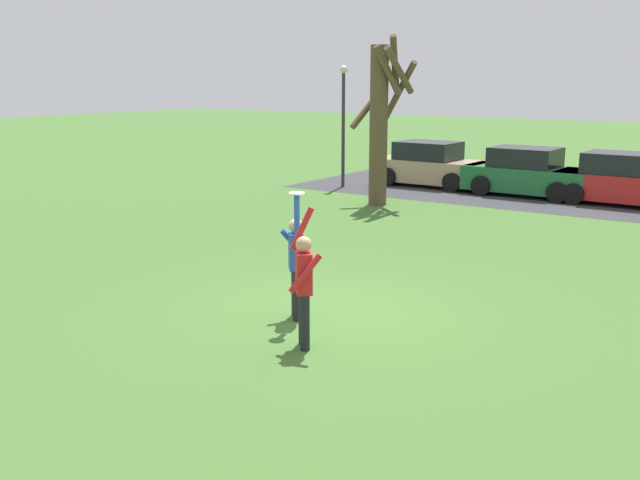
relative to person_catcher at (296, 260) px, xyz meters
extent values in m
plane|color=#426B2D|center=(0.27, 0.52, -0.98)|extent=(120.00, 120.00, 0.00)
cylinder|color=black|center=(-0.09, 0.10, -0.57)|extent=(0.14, 0.14, 0.82)
cylinder|color=black|center=(0.09, -0.10, -0.57)|extent=(0.14, 0.14, 0.82)
cube|color=#234CB2|center=(0.00, 0.00, 0.14)|extent=(0.40, 0.42, 0.60)
sphere|color=tan|center=(0.00, 0.00, 0.55)|extent=(0.23, 0.23, 0.23)
cylinder|color=#234CB2|center=(-0.15, 0.17, 0.19)|extent=(0.40, 0.37, 0.59)
cylinder|color=#234CB2|center=(0.15, -0.17, 0.77)|extent=(0.09, 0.09, 0.66)
cylinder|color=black|center=(0.96, -1.11, -0.57)|extent=(0.14, 0.14, 0.82)
cylinder|color=black|center=(0.79, -0.91, -0.57)|extent=(0.14, 0.14, 0.82)
cube|color=red|center=(0.87, -1.01, 0.14)|extent=(0.40, 0.42, 0.60)
sphere|color=tan|center=(0.87, -1.01, 0.55)|extent=(0.23, 0.23, 0.23)
cylinder|color=red|center=(1.02, -1.18, 0.19)|extent=(0.40, 0.37, 0.59)
cylinder|color=red|center=(0.73, -0.84, 0.74)|extent=(0.30, 0.27, 0.65)
cylinder|color=white|center=(0.15, -0.17, 1.11)|extent=(0.24, 0.24, 0.02)
cube|color=tan|center=(-4.81, 14.90, -0.43)|extent=(4.15, 1.91, 0.80)
cube|color=black|center=(-4.96, 14.90, 0.29)|extent=(2.14, 1.69, 0.64)
cylinder|color=black|center=(-3.52, 15.77, -0.65)|extent=(0.67, 0.24, 0.66)
cylinder|color=black|center=(-3.57, 13.95, -0.65)|extent=(0.67, 0.24, 0.66)
cylinder|color=black|center=(-6.06, 15.84, -0.65)|extent=(0.67, 0.24, 0.66)
cylinder|color=black|center=(-6.11, 14.02, -0.65)|extent=(0.67, 0.24, 0.66)
cube|color=#1E6633|center=(-1.15, 14.66, -0.43)|extent=(4.15, 1.91, 0.80)
cube|color=black|center=(-1.30, 14.67, 0.29)|extent=(2.14, 1.69, 0.64)
cylinder|color=black|center=(0.14, 15.54, -0.65)|extent=(0.67, 0.24, 0.66)
cylinder|color=black|center=(0.09, 13.72, -0.65)|extent=(0.67, 0.24, 0.66)
cylinder|color=black|center=(-2.40, 15.61, -0.65)|extent=(0.67, 0.24, 0.66)
cylinder|color=black|center=(-2.45, 13.78, -0.65)|extent=(0.67, 0.24, 0.66)
cube|color=red|center=(1.89, 14.59, -0.43)|extent=(4.15, 1.91, 0.80)
cube|color=black|center=(1.74, 14.59, 0.29)|extent=(2.14, 1.69, 0.64)
cylinder|color=black|center=(0.64, 15.53, -0.65)|extent=(0.67, 0.24, 0.66)
cylinder|color=black|center=(0.60, 13.71, -0.65)|extent=(0.67, 0.24, 0.66)
cube|color=#38383D|center=(1.69, 14.86, -0.98)|extent=(21.64, 6.40, 0.01)
cylinder|color=brown|center=(-4.41, 10.31, 1.41)|extent=(0.55, 0.55, 4.79)
cylinder|color=brown|center=(-3.99, 10.47, 3.33)|extent=(0.56, 1.05, 1.52)
cylinder|color=brown|center=(-3.73, 10.26, 3.07)|extent=(0.30, 1.51, 1.39)
cylinder|color=brown|center=(-4.04, 10.13, 3.07)|extent=(0.60, 0.98, 1.47)
cylinder|color=brown|center=(-4.94, 10.50, 1.93)|extent=(0.61, 1.26, 1.24)
cylinder|color=brown|center=(-4.09, 10.97, 2.45)|extent=(1.54, 0.88, 1.85)
cylinder|color=#2D2D33|center=(-7.30, 12.86, 1.02)|extent=(0.12, 0.12, 4.00)
sphere|color=silver|center=(-7.30, 12.86, 3.14)|extent=(0.28, 0.28, 0.28)
camera|label=1|loc=(6.77, -9.25, 2.86)|focal=41.27mm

